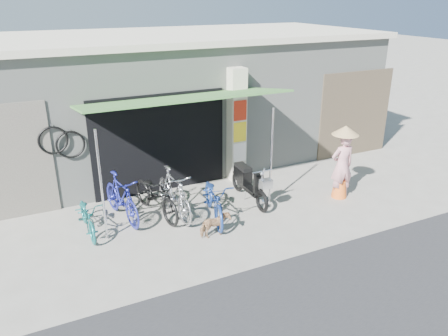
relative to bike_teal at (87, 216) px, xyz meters
name	(u,v)px	position (x,y,z in m)	size (l,w,h in m)	color
ground	(252,224)	(3.29, -1.17, -0.40)	(80.00, 80.00, 0.00)	gray
bicycle_shop	(171,96)	(3.28, 3.92, 1.44)	(12.30, 5.30, 3.66)	#969B94
shop_pillar	(236,126)	(4.14, 1.28, 1.10)	(0.42, 0.44, 3.00)	beige
awning	(183,100)	(2.39, 0.46, 2.12)	(4.60, 1.88, 2.72)	#396D31
neighbour_right	(355,114)	(8.29, 1.42, 0.90)	(2.60, 0.06, 2.60)	brown
bike_teal	(87,216)	(0.00, 0.00, 0.00)	(0.53, 1.51, 0.79)	#176967
bike_blue	(121,198)	(0.79, 0.29, 0.13)	(0.50, 1.76, 1.06)	navy
bike_black	(156,195)	(1.55, 0.15, 0.10)	(0.66, 1.90, 1.00)	black
bike_silver	(174,193)	(1.91, -0.02, 0.15)	(0.52, 1.83, 1.10)	#B7B6BB
bike_navy	(214,199)	(2.65, -0.58, 0.09)	(0.64, 1.84, 0.97)	navy
street_dog	(215,225)	(2.34, -1.31, -0.13)	(0.29, 0.64, 0.54)	tan
moped	(248,183)	(3.79, -0.07, 0.07)	(0.51, 1.80, 1.02)	black
nun	(342,163)	(5.92, -0.89, 0.51)	(0.64, 0.64, 1.84)	#D38E95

